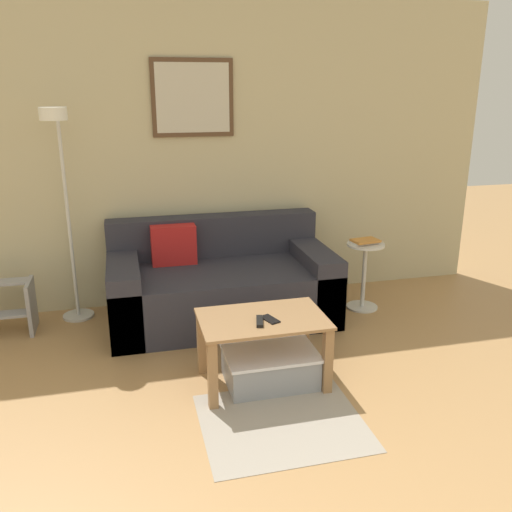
% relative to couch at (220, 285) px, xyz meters
% --- Properties ---
extents(wall_back, '(5.60, 0.09, 2.55)m').
position_rel_couch_xyz_m(wall_back, '(-0.26, 0.49, 1.00)').
color(wall_back, '#C6BC93').
rests_on(wall_back, ground_plane).
extents(area_rug, '(0.92, 0.79, 0.01)m').
position_rel_couch_xyz_m(area_rug, '(0.07, -1.55, -0.28)').
color(area_rug, '#A39989').
rests_on(area_rug, ground_plane).
extents(couch, '(1.78, 0.93, 0.79)m').
position_rel_couch_xyz_m(couch, '(0.00, 0.00, 0.00)').
color(couch, '#2D2D38').
rests_on(couch, ground_plane).
extents(coffee_table, '(0.80, 0.51, 0.45)m').
position_rel_couch_xyz_m(coffee_table, '(0.07, -1.08, 0.07)').
color(coffee_table, '#997047').
rests_on(coffee_table, ground_plane).
extents(storage_bin, '(0.59, 0.43, 0.23)m').
position_rel_couch_xyz_m(storage_bin, '(0.12, -1.10, -0.17)').
color(storage_bin, gray).
rests_on(storage_bin, ground_plane).
extents(floor_lamp, '(0.25, 0.49, 1.70)m').
position_rel_couch_xyz_m(floor_lamp, '(-1.15, 0.14, 0.85)').
color(floor_lamp, silver).
rests_on(floor_lamp, ground_plane).
extents(side_table, '(0.32, 0.32, 0.58)m').
position_rel_couch_xyz_m(side_table, '(1.22, -0.11, 0.06)').
color(side_table, silver).
rests_on(side_table, ground_plane).
extents(book_stack, '(0.24, 0.19, 0.03)m').
position_rel_couch_xyz_m(book_stack, '(1.22, -0.09, 0.31)').
color(book_stack, silver).
rests_on(book_stack, side_table).
extents(remote_control, '(0.07, 0.16, 0.02)m').
position_rel_couch_xyz_m(remote_control, '(0.04, -1.15, 0.18)').
color(remote_control, black).
rests_on(remote_control, coffee_table).
extents(cell_phone, '(0.11, 0.15, 0.01)m').
position_rel_couch_xyz_m(cell_phone, '(0.11, -1.13, 0.17)').
color(cell_phone, black).
rests_on(cell_phone, coffee_table).
extents(step_stool, '(0.47, 0.31, 0.40)m').
position_rel_couch_xyz_m(step_stool, '(-1.70, 0.11, -0.06)').
color(step_stool, '#99999E').
rests_on(step_stool, ground_plane).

